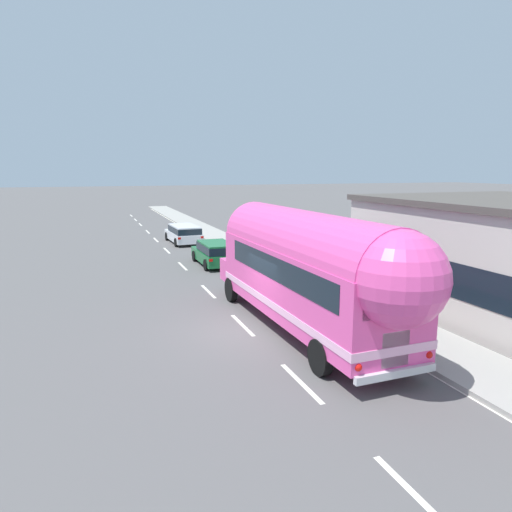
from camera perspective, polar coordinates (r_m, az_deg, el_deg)
The scene contains 6 objects.
ground_plane at distance 16.07m, azimuth -1.00°, elevation -9.20°, with size 300.00×300.00×0.00m, color #565454.
lane_markings at distance 28.51m, azimuth -4.59°, elevation -0.43°, with size 3.68×80.00×0.01m.
sidewalk_slab at distance 26.73m, azimuth 1.80°, elevation -0.99°, with size 2.59×90.00×0.15m, color #9E9B93.
painted_bus at distance 15.17m, azimuth 6.73°, elevation -1.43°, with size 2.79×12.16×4.12m.
car_lead at distance 26.64m, azimuth -5.03°, elevation 0.50°, with size 1.93×4.27×1.37m.
car_second at distance 35.07m, azimuth -8.91°, elevation 2.86°, with size 2.15×4.84×1.37m.
Camera 1 is at (-4.93, -14.30, 5.44)m, focal length 32.38 mm.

